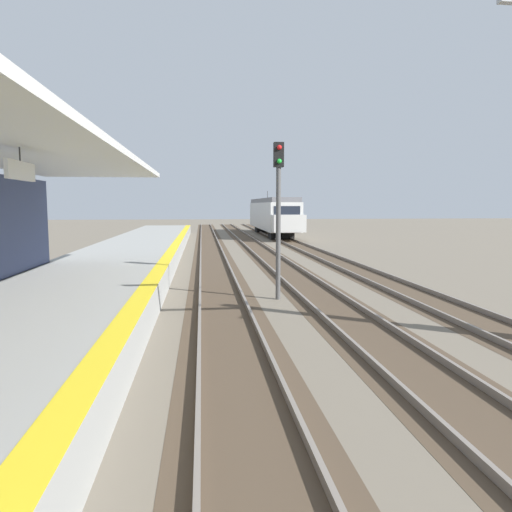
% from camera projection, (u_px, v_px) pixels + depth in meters
% --- Properties ---
extents(station_platform, '(5.00, 80.00, 0.91)m').
position_uv_depth(station_platform, '(77.00, 296.00, 14.37)').
color(station_platform, '#999993').
rests_on(station_platform, ground).
extents(track_pair_nearest_platform, '(2.34, 120.00, 0.16)m').
position_uv_depth(track_pair_nearest_platform, '(219.00, 284.00, 18.85)').
color(track_pair_nearest_platform, '#4C3D2D').
rests_on(track_pair_nearest_platform, ground).
extents(track_pair_middle, '(2.34, 120.00, 0.16)m').
position_uv_depth(track_pair_middle, '(303.00, 283.00, 19.23)').
color(track_pair_middle, '#4C3D2D').
rests_on(track_pair_middle, ground).
extents(track_pair_far_side, '(2.34, 120.00, 0.16)m').
position_uv_depth(track_pair_far_side, '(385.00, 281.00, 19.62)').
color(track_pair_far_side, '#4C3D2D').
rests_on(track_pair_far_side, ground).
extents(approaching_train, '(2.93, 19.60, 4.76)m').
position_uv_depth(approaching_train, '(273.00, 215.00, 50.38)').
color(approaching_train, silver).
rests_on(approaching_train, ground).
extents(rail_signal_post, '(0.32, 0.34, 5.20)m').
position_uv_depth(rail_signal_post, '(278.00, 204.00, 15.80)').
color(rail_signal_post, '#4C4C4C').
rests_on(rail_signal_post, ground).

